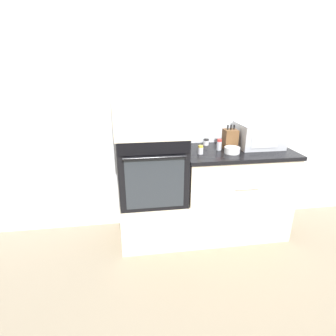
{
  "coord_description": "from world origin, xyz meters",
  "views": [
    {
      "loc": [
        -0.51,
        -2.06,
        1.67
      ],
      "look_at": [
        -0.18,
        0.21,
        0.8
      ],
      "focal_mm": 28.0,
      "sensor_mm": 36.0,
      "label": 1
    }
  ],
  "objects_px": {
    "wall_oven": "(152,166)",
    "knife_block": "(230,139)",
    "condiment_jar_near": "(206,142)",
    "bowl": "(232,150)",
    "microwave": "(259,135)",
    "condiment_jar_mid": "(201,150)",
    "condiment_jar_far": "(219,145)"
  },
  "relations": [
    {
      "from": "knife_block",
      "to": "condiment_jar_far",
      "type": "relative_size",
      "value": 2.15
    },
    {
      "from": "knife_block",
      "to": "bowl",
      "type": "relative_size",
      "value": 1.61
    },
    {
      "from": "microwave",
      "to": "condiment_jar_near",
      "type": "bearing_deg",
      "value": 165.69
    },
    {
      "from": "wall_oven",
      "to": "knife_block",
      "type": "xyz_separation_m",
      "value": [
        0.79,
        0.06,
        0.23
      ]
    },
    {
      "from": "microwave",
      "to": "knife_block",
      "type": "bearing_deg",
      "value": -176.67
    },
    {
      "from": "knife_block",
      "to": "condiment_jar_far",
      "type": "xyz_separation_m",
      "value": [
        -0.12,
        -0.04,
        -0.04
      ]
    },
    {
      "from": "microwave",
      "to": "bowl",
      "type": "height_order",
      "value": "microwave"
    },
    {
      "from": "knife_block",
      "to": "condiment_jar_mid",
      "type": "xyz_separation_m",
      "value": [
        -0.34,
        -0.14,
        -0.06
      ]
    },
    {
      "from": "knife_block",
      "to": "condiment_jar_mid",
      "type": "distance_m",
      "value": 0.37
    },
    {
      "from": "wall_oven",
      "to": "bowl",
      "type": "distance_m",
      "value": 0.78
    },
    {
      "from": "condiment_jar_near",
      "to": "condiment_jar_far",
      "type": "bearing_deg",
      "value": -68.27
    },
    {
      "from": "bowl",
      "to": "condiment_jar_mid",
      "type": "height_order",
      "value": "condiment_jar_mid"
    },
    {
      "from": "bowl",
      "to": "condiment_jar_far",
      "type": "bearing_deg",
      "value": 128.56
    },
    {
      "from": "bowl",
      "to": "condiment_jar_near",
      "type": "xyz_separation_m",
      "value": [
        -0.17,
        0.31,
        0.0
      ]
    },
    {
      "from": "wall_oven",
      "to": "knife_block",
      "type": "distance_m",
      "value": 0.82
    },
    {
      "from": "microwave",
      "to": "condiment_jar_near",
      "type": "distance_m",
      "value": 0.53
    },
    {
      "from": "microwave",
      "to": "bowl",
      "type": "distance_m",
      "value": 0.39
    },
    {
      "from": "condiment_jar_near",
      "to": "condiment_jar_far",
      "type": "relative_size",
      "value": 0.59
    },
    {
      "from": "bowl",
      "to": "condiment_jar_mid",
      "type": "xyz_separation_m",
      "value": [
        -0.3,
        0.02,
        0.01
      ]
    },
    {
      "from": "wall_oven",
      "to": "condiment_jar_near",
      "type": "xyz_separation_m",
      "value": [
        0.59,
        0.21,
        0.16
      ]
    },
    {
      "from": "condiment_jar_near",
      "to": "knife_block",
      "type": "bearing_deg",
      "value": -36.43
    },
    {
      "from": "wall_oven",
      "to": "knife_block",
      "type": "bearing_deg",
      "value": 4.7
    },
    {
      "from": "knife_block",
      "to": "condiment_jar_mid",
      "type": "relative_size",
      "value": 2.87
    },
    {
      "from": "microwave",
      "to": "knife_block",
      "type": "distance_m",
      "value": 0.31
    },
    {
      "from": "condiment_jar_far",
      "to": "knife_block",
      "type": "bearing_deg",
      "value": 19.82
    },
    {
      "from": "wall_oven",
      "to": "condiment_jar_mid",
      "type": "height_order",
      "value": "wall_oven"
    },
    {
      "from": "microwave",
      "to": "condiment_jar_mid",
      "type": "distance_m",
      "value": 0.67
    },
    {
      "from": "knife_block",
      "to": "condiment_jar_far",
      "type": "bearing_deg",
      "value": -160.18
    },
    {
      "from": "wall_oven",
      "to": "knife_block",
      "type": "relative_size",
      "value": 2.73
    },
    {
      "from": "condiment_jar_mid",
      "to": "condiment_jar_far",
      "type": "distance_m",
      "value": 0.23
    },
    {
      "from": "wall_oven",
      "to": "condiment_jar_far",
      "type": "distance_m",
      "value": 0.69
    },
    {
      "from": "condiment_jar_near",
      "to": "wall_oven",
      "type": "bearing_deg",
      "value": -160.19
    }
  ]
}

